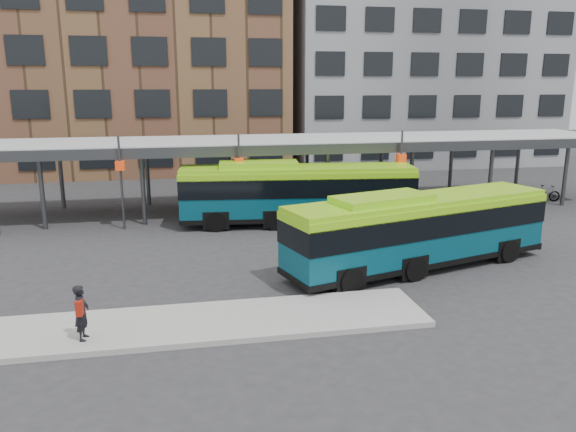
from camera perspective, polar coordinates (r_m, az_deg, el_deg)
The scene contains 9 objects.
ground at distance 21.66m, azimuth 5.97°, elevation -6.60°, with size 120.00×120.00×0.00m, color #28282B.
boarding_island at distance 17.99m, azimuth -8.41°, elevation -10.68°, with size 14.00×3.00×0.18m, color gray.
canopy at distance 33.03m, azimuth -0.50°, elevation 7.40°, with size 40.00×6.53×4.80m.
building_brick at distance 51.70m, azimuth -16.10°, elevation 16.97°, with size 26.00×14.00×22.00m, color brown.
building_grey at distance 56.02m, azimuth 12.65°, elevation 15.82°, with size 24.00×14.00×20.00m, color slate.
bus_front at distance 23.16m, azimuth 13.14°, elevation -1.24°, with size 11.83×5.61×3.20m.
bus_rear at distance 29.67m, azimuth 0.87°, elevation 2.50°, with size 12.46×3.88×3.38m.
pedestrian at distance 17.26m, azimuth -20.23°, elevation -9.15°, with size 0.44×0.65×1.64m.
bike_rack at distance 37.76m, azimuth 20.57°, elevation 2.03°, with size 7.27×1.41×1.06m.
Camera 1 is at (-6.07, -19.42, 7.41)m, focal length 35.00 mm.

